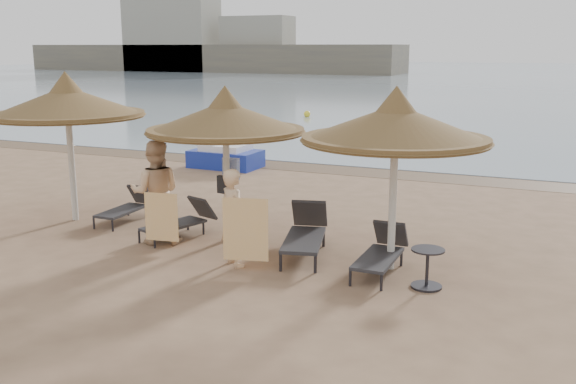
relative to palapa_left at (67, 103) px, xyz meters
name	(u,v)px	position (x,y,z in m)	size (l,w,h in m)	color
ground	(194,263)	(3.94, -1.46, -2.59)	(160.00, 160.00, 0.00)	#957154
sea	(518,76)	(3.94, 78.54, -2.57)	(200.00, 140.00, 0.03)	slate
wet_sand_strip	(354,171)	(3.94, 7.94, -2.59)	(200.00, 1.60, 0.01)	brown
far_shore	(330,52)	(-21.16, 76.37, 0.32)	(150.00, 54.80, 12.00)	#6C624E
palapa_left	(67,103)	(0.00, 0.00, 0.00)	(3.28, 3.28, 3.25)	beige
palapa_center	(225,118)	(3.84, -0.01, -0.17)	(3.07, 3.07, 3.04)	beige
palapa_right	(396,125)	(7.22, -0.37, -0.09)	(3.17, 3.17, 3.14)	beige
lounger_far_left	(127,206)	(1.09, 0.43, -2.27)	(0.55, 1.60, 0.71)	#242329
lounger_near_left	(182,220)	(2.85, -0.12, -2.26)	(1.02, 1.72, 0.73)	#242329
lounger_near_right	(306,232)	(5.55, -0.15, -2.19)	(1.14, 2.08, 0.89)	#242329
lounger_far_right	(382,251)	(7.10, -0.53, -2.25)	(0.59, 1.72, 0.77)	#242329
side_table	(427,269)	(7.98, -1.03, -2.29)	(0.53, 0.53, 0.64)	#242329
person_left	(155,184)	(2.65, -0.70, -1.42)	(1.08, 0.70, 2.35)	#DBB083
person_right	(234,210)	(4.66, -1.28, -1.59)	(0.92, 0.60, 2.01)	#DBB083
towel_left	(161,217)	(3.00, -1.05, -1.95)	(0.66, 0.13, 0.93)	orange
towel_right	(245,230)	(5.01, -1.53, -1.84)	(0.76, 0.22, 1.09)	orange
bag_patterned	(231,169)	(3.84, 0.17, -1.18)	(0.35, 0.14, 0.43)	silver
bag_dark	(223,185)	(3.84, -0.17, -1.43)	(0.25, 0.13, 0.34)	black
pedal_boat	(225,155)	(-0.01, 6.90, -2.21)	(2.22, 1.35, 1.02)	#182C9B
buoy_left	(307,114)	(-3.02, 21.65, -2.41)	(0.36, 0.36, 0.36)	yellow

